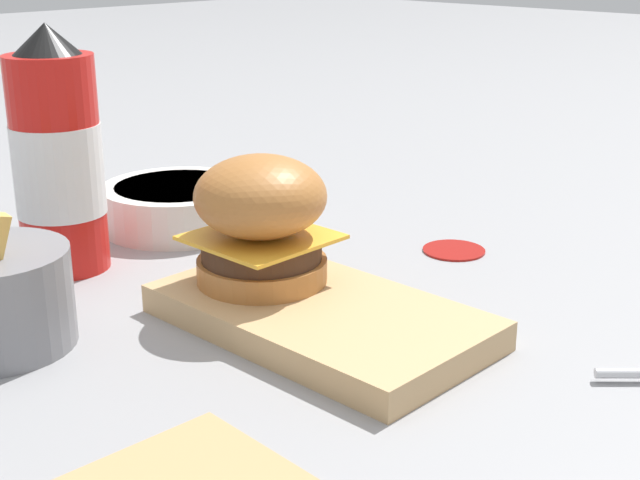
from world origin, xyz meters
TOP-DOWN VIEW (x-y plane):
  - ground_plane at (0.00, 0.00)m, footprint 6.00×6.00m
  - serving_board at (-0.05, 0.02)m, footprint 0.25×0.14m
  - burger at (-0.12, 0.02)m, footprint 0.10×0.10m
  - ketchup_bottle at (-0.31, -0.04)m, footprint 0.08×0.08m
  - side_bowl at (-0.34, 0.11)m, footprint 0.16×0.16m
  - ketchup_puddle at (-0.09, 0.24)m, footprint 0.06×0.06m

SIDE VIEW (x-z plane):
  - ground_plane at x=0.00m, z-range 0.00..0.00m
  - ketchup_puddle at x=-0.09m, z-range 0.00..0.00m
  - serving_board at x=-0.05m, z-range 0.00..0.02m
  - side_bowl at x=-0.34m, z-range 0.00..0.05m
  - burger at x=-0.12m, z-range 0.02..0.13m
  - ketchup_bottle at x=-0.31m, z-range -0.01..0.21m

